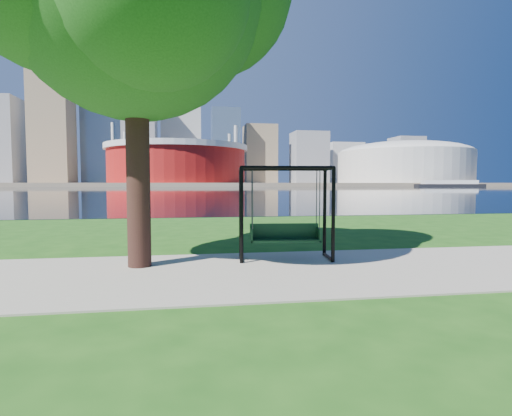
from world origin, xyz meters
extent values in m
plane|color=#1E5114|center=(0.00, 0.00, 0.00)|extent=(900.00, 900.00, 0.00)
cube|color=#9E937F|center=(0.00, -0.50, 0.01)|extent=(120.00, 4.00, 0.03)
cube|color=black|center=(0.00, 102.00, 0.01)|extent=(900.00, 180.00, 0.02)
cube|color=#937F60|center=(0.00, 306.00, 1.00)|extent=(900.00, 228.00, 2.00)
cylinder|color=maroon|center=(-10.00, 235.00, 13.00)|extent=(80.00, 80.00, 22.00)
cylinder|color=silver|center=(-10.00, 235.00, 22.50)|extent=(83.00, 83.00, 3.00)
cylinder|color=silver|center=(22.91, 254.00, 18.00)|extent=(2.00, 2.00, 32.00)
cylinder|color=silver|center=(-42.91, 254.00, 18.00)|extent=(2.00, 2.00, 32.00)
cylinder|color=silver|center=(-42.91, 216.00, 18.00)|extent=(2.00, 2.00, 32.00)
cylinder|color=silver|center=(22.91, 216.00, 18.00)|extent=(2.00, 2.00, 32.00)
cylinder|color=beige|center=(135.00, 235.00, 12.00)|extent=(84.00, 84.00, 20.00)
ellipsoid|color=beige|center=(135.00, 235.00, 21.00)|extent=(84.00, 84.00, 15.12)
cube|color=#998466|center=(-100.00, 300.00, 46.00)|extent=(26.00, 26.00, 88.00)
cube|color=slate|center=(-70.00, 325.00, 49.50)|extent=(30.00, 24.00, 95.00)
cube|color=gray|center=(-40.00, 305.00, 38.00)|extent=(24.00, 24.00, 72.00)
cube|color=silver|center=(-10.00, 335.00, 42.00)|extent=(32.00, 28.00, 80.00)
cube|color=slate|center=(25.00, 310.00, 31.00)|extent=(22.00, 22.00, 58.00)
cube|color=#998466|center=(55.00, 325.00, 26.00)|extent=(26.00, 26.00, 48.00)
cube|color=gray|center=(95.00, 315.00, 23.00)|extent=(28.00, 24.00, 42.00)
cube|color=silver|center=(135.00, 340.00, 20.00)|extent=(30.00, 26.00, 36.00)
cube|color=gray|center=(185.00, 320.00, 22.00)|extent=(24.00, 24.00, 40.00)
cube|color=#998466|center=(225.00, 335.00, 18.00)|extent=(26.00, 26.00, 32.00)
sphere|color=#998466|center=(-100.00, 300.00, 93.50)|extent=(10.00, 10.00, 10.00)
cylinder|color=black|center=(-0.41, 0.30, 1.02)|extent=(0.09, 0.09, 2.03)
cylinder|color=black|center=(1.53, 0.11, 1.02)|extent=(0.09, 0.09, 2.03)
cylinder|color=black|center=(-0.33, 1.09, 1.02)|extent=(0.09, 0.09, 2.03)
cylinder|color=black|center=(1.61, 0.90, 1.02)|extent=(0.09, 0.09, 2.03)
cylinder|color=black|center=(0.56, 0.20, 2.03)|extent=(1.94, 0.27, 0.08)
cylinder|color=black|center=(0.64, 1.00, 2.03)|extent=(1.94, 0.27, 0.08)
cylinder|color=black|center=(-0.37, 0.70, 2.03)|extent=(0.16, 0.80, 0.08)
cylinder|color=black|center=(-0.37, 0.70, 0.07)|extent=(0.14, 0.80, 0.06)
cylinder|color=black|center=(1.57, 0.50, 2.03)|extent=(0.16, 0.80, 0.08)
cylinder|color=black|center=(1.57, 0.50, 0.07)|extent=(0.14, 0.80, 0.06)
cube|color=black|center=(0.60, 0.60, 0.44)|extent=(1.58, 0.55, 0.05)
cube|color=black|center=(0.62, 0.77, 0.64)|extent=(1.54, 0.20, 0.34)
cube|color=black|center=(-0.14, 0.68, 0.57)|extent=(0.08, 0.40, 0.30)
cube|color=black|center=(1.34, 0.52, 0.57)|extent=(0.08, 0.40, 0.30)
cylinder|color=#39393F|center=(-0.14, 0.51, 1.35)|extent=(0.02, 0.02, 1.28)
cylinder|color=#39393F|center=(1.31, 0.36, 1.35)|extent=(0.02, 0.02, 1.28)
cylinder|color=#39393F|center=(-0.11, 0.84, 1.35)|extent=(0.02, 0.02, 1.28)
cylinder|color=#39393F|center=(1.34, 0.69, 1.35)|extent=(0.02, 0.02, 1.28)
cylinder|color=black|center=(-2.48, 0.32, 2.32)|extent=(0.46, 0.46, 4.63)
cube|color=black|center=(131.62, 182.69, 0.69)|extent=(34.46, 16.77, 1.33)
cube|color=white|center=(131.62, 182.69, 2.35)|extent=(27.60, 13.52, 2.00)
camera|label=1|loc=(-1.42, -7.94, 1.70)|focal=28.00mm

